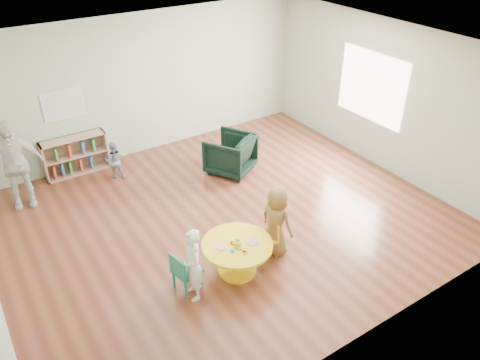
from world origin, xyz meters
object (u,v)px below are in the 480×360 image
at_px(armchair, 230,154).
at_px(bookshelf, 75,155).
at_px(kid_chair_left, 184,271).
at_px(toddler, 114,160).
at_px(child_right, 276,221).
at_px(adult_caretaker, 14,165).
at_px(kid_chair_right, 270,236).
at_px(child_left, 193,265).
at_px(activity_table, 237,252).

bearing_deg(armchair, bookshelf, -63.06).
bearing_deg(kid_chair_left, armchair, 126.07).
bearing_deg(toddler, child_right, 131.60).
bearing_deg(armchair, adult_caretaker, -45.75).
relative_size(kid_chair_right, child_left, 0.52).
relative_size(bookshelf, child_right, 1.07).
xyz_separation_m(bookshelf, adult_caretaker, (-1.10, -0.62, 0.43)).
xyz_separation_m(armchair, toddler, (-1.95, 1.00, -0.01)).
height_order(kid_chair_right, adult_caretaker, adult_caretaker).
bearing_deg(toddler, adult_caretaker, 22.26).
xyz_separation_m(kid_chair_right, toddler, (-1.16, 3.37, 0.07)).
xyz_separation_m(activity_table, kid_chair_right, (0.64, 0.08, -0.05)).
distance_m(child_right, toddler, 3.62).
bearing_deg(toddler, activity_table, 120.03).
relative_size(kid_chair_right, toddler, 0.76).
xyz_separation_m(activity_table, bookshelf, (-1.09, 4.06, 0.02)).
bearing_deg(child_left, activity_table, 107.07).
relative_size(kid_chair_left, kid_chair_right, 1.10).
relative_size(child_left, toddler, 1.46).
height_order(bookshelf, adult_caretaker, adult_caretaker).
relative_size(activity_table, kid_chair_left, 1.63).
height_order(child_left, adult_caretaker, adult_caretaker).
height_order(activity_table, adult_caretaker, adult_caretaker).
bearing_deg(adult_caretaker, child_right, -40.36).
bearing_deg(adult_caretaker, armchair, -6.31).
xyz_separation_m(bookshelf, child_right, (1.81, -3.99, 0.19)).
distance_m(armchair, child_left, 3.34).
bearing_deg(toddler, kid_chair_right, 130.43).
distance_m(child_right, adult_caretaker, 4.46).
height_order(bookshelf, toddler, bookshelf).
bearing_deg(kid_chair_right, toddler, 43.52).
xyz_separation_m(armchair, adult_caretaker, (-3.61, 0.98, 0.42)).
relative_size(child_left, child_right, 0.96).
height_order(bookshelf, child_right, child_right).
bearing_deg(adult_caretaker, bookshelf, 38.29).
bearing_deg(kid_chair_left, child_right, 78.58).
bearing_deg(activity_table, adult_caretaker, 122.47).
distance_m(activity_table, kid_chair_right, 0.65).
height_order(kid_chair_right, child_right, child_right).
height_order(child_left, child_right, child_right).
bearing_deg(kid_chair_left, child_left, 7.51).
xyz_separation_m(activity_table, adult_caretaker, (-2.19, 3.44, 0.45)).
bearing_deg(bookshelf, kid_chair_left, -85.80).
bearing_deg(activity_table, child_right, 5.28).
relative_size(kid_chair_right, adult_caretaker, 0.35).
height_order(activity_table, child_right, child_right).
bearing_deg(child_left, bookshelf, -164.69).
relative_size(activity_table, kid_chair_right, 1.79).
distance_m(kid_chair_right, armchair, 2.50).
bearing_deg(bookshelf, activity_table, -75.01).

